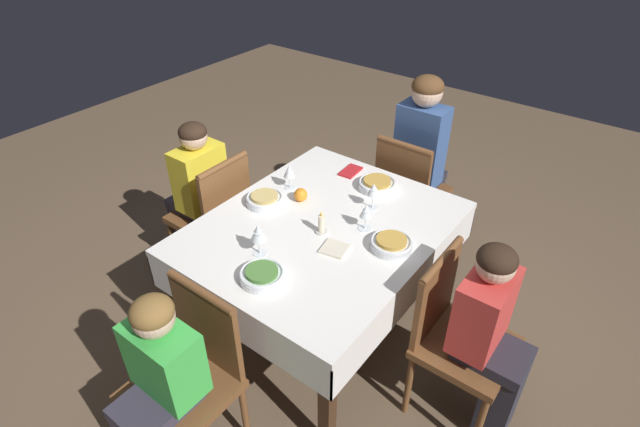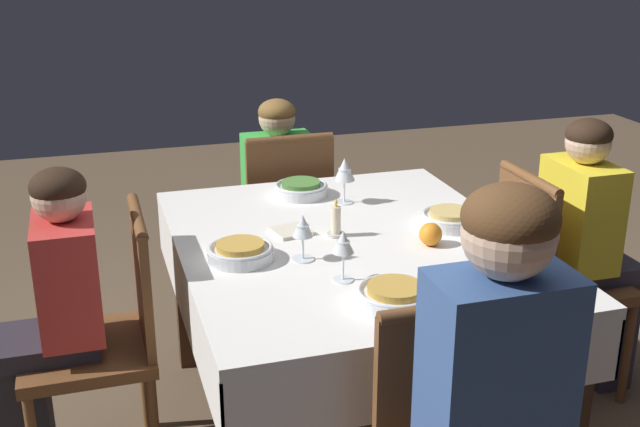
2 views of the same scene
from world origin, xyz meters
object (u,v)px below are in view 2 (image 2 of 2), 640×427
dining_table (350,263)px  wine_glass_west (344,171)px  bowl_east (395,295)px  wine_glass_north (478,216)px  bowl_south (241,252)px  chair_north (550,272)px  wine_glass_east (343,244)px  person_child_yellow (590,245)px  orange_fruit (431,234)px  napkin_spare_side (292,231)px  napkin_red_folded (479,301)px  bowl_north (451,218)px  chair_west (284,215)px  person_child_green (275,192)px  chair_south (108,331)px  person_child_red (52,316)px  bowl_west (301,188)px  candle_centerpiece (336,223)px  wine_glass_south (303,228)px

dining_table → wine_glass_west: (-0.36, 0.10, 0.20)m
bowl_east → wine_glass_north: (-0.30, 0.40, 0.08)m
bowl_south → dining_table: bearing=98.2°
dining_table → chair_north: 0.81m
dining_table → wine_glass_east: 0.37m
person_child_yellow → bowl_south: person_child_yellow is taller
orange_fruit → napkin_spare_side: (-0.23, -0.40, -0.03)m
wine_glass_north → napkin_red_folded: wine_glass_north is taller
chair_north → bowl_north: bearing=91.3°
chair_west → person_child_green: (-0.16, -0.00, 0.05)m
bowl_east → orange_fruit: 0.45m
chair_south → napkin_red_folded: bearing=59.5°
dining_table → bowl_north: bearing=94.3°
person_child_yellow → napkin_spare_side: person_child_yellow is taller
chair_south → chair_west: (-0.87, 0.80, 0.00)m
person_child_yellow → person_child_red: 1.90m
wine_glass_east → bowl_north: 0.59m
napkin_red_folded → bowl_south: bearing=-130.5°
bowl_west → wine_glass_west: size_ratio=1.19×
bowl_south → candle_centerpiece: bearing=107.2°
person_child_yellow → orange_fruit: size_ratio=14.18×
wine_glass_south → person_child_yellow: bearing=97.2°
chair_west → wine_glass_east: chair_west is taller
person_child_red → bowl_south: person_child_red is taller
chair_west → bowl_west: 0.50m
bowl_north → candle_centerpiece: (-0.02, -0.41, 0.02)m
bowl_west → napkin_red_folded: size_ratio=1.29×
dining_table → bowl_west: size_ratio=6.67×
dining_table → bowl_east: 0.49m
bowl_west → orange_fruit: 0.66m
bowl_south → bowl_west: bearing=147.6°
chair_south → person_child_red: 0.18m
candle_centerpiece → chair_south: bearing=-89.1°
orange_fruit → napkin_red_folded: 0.42m
wine_glass_west → candle_centerpiece: 0.35m
person_child_green → napkin_red_folded: 1.63m
chair_south → bowl_south: size_ratio=4.30×
chair_west → wine_glass_south: size_ratio=5.96×
bowl_east → candle_centerpiece: candle_centerpiece is taller
bowl_east → orange_fruit: (-0.36, 0.27, 0.01)m
chair_north → bowl_east: chair_north is taller
wine_glass_south → bowl_west: wine_glass_south is taller
chair_south → person_child_red: bearing=-90.0°
wine_glass_south → napkin_spare_side: (-0.23, 0.03, -0.10)m
orange_fruit → chair_south: bearing=-98.5°
orange_fruit → bowl_west: bearing=-156.3°
bowl_south → bowl_west: size_ratio=1.01×
person_child_yellow → wine_glass_north: person_child_yellow is taller
person_child_yellow → orange_fruit: bearing=101.8°
person_child_red → napkin_red_folded: bearing=63.2°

